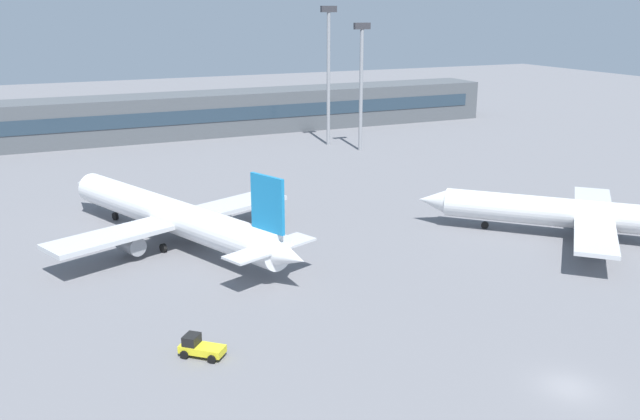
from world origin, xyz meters
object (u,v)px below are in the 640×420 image
at_px(airplane_near, 584,215).
at_px(airplane_mid, 170,215).
at_px(floodlight_tower_east, 361,78).
at_px(baggage_tug_yellow, 199,347).
at_px(floodlight_tower_west, 328,67).

bearing_deg(airplane_near, airplane_mid, 156.96).
height_order(airplane_mid, floodlight_tower_east, floodlight_tower_east).
distance_m(airplane_mid, baggage_tug_yellow, 28.89).
xyz_separation_m(airplane_near, airplane_mid, (-45.29, 19.26, 0.34)).
xyz_separation_m(baggage_tug_yellow, floodlight_tower_east, (49.81, 67.50, 13.24)).
height_order(airplane_near, floodlight_tower_west, floodlight_tower_west).
bearing_deg(floodlight_tower_east, baggage_tug_yellow, -126.43).
bearing_deg(airplane_mid, airplane_near, -23.04).
bearing_deg(baggage_tug_yellow, floodlight_tower_west, 58.23).
height_order(airplane_near, baggage_tug_yellow, airplane_near).
bearing_deg(floodlight_tower_west, floodlight_tower_east, -66.40).
bearing_deg(baggage_tug_yellow, airplane_mid, 81.86).
distance_m(floodlight_tower_west, floodlight_tower_east, 8.42).
distance_m(airplane_near, floodlight_tower_west, 67.11).
relative_size(airplane_mid, floodlight_tower_west, 1.57).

